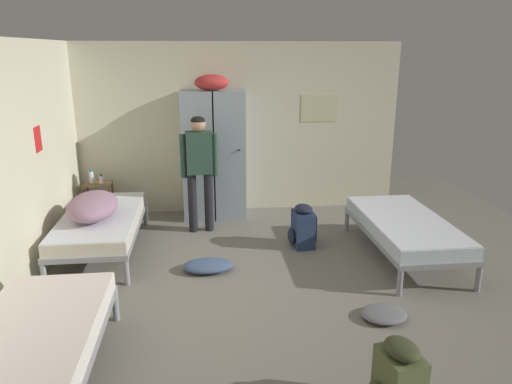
{
  "coord_description": "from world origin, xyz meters",
  "views": [
    {
      "loc": [
        -0.54,
        -4.6,
        2.4
      ],
      "look_at": [
        0.0,
        0.25,
        0.95
      ],
      "focal_mm": 33.78,
      "sensor_mm": 36.0,
      "label": 1
    }
  ],
  "objects_px": {
    "bedding_heap": "(93,206)",
    "backpack_olive": "(398,380)",
    "clothes_pile_grey": "(384,314)",
    "lotion_bottle": "(102,180)",
    "bed_left_rear": "(101,223)",
    "backpack_navy": "(302,227)",
    "bed_left_front": "(31,345)",
    "clothes_pile_denim": "(208,266)",
    "person_traveler": "(199,163)",
    "shelf_unit": "(99,198)",
    "bed_right": "(405,227)",
    "water_bottle": "(91,177)",
    "locker_bank": "(213,152)"
  },
  "relations": [
    {
      "from": "bedding_heap",
      "to": "backpack_olive",
      "type": "xyz_separation_m",
      "value": [
        2.56,
        -2.91,
        -0.38
      ]
    },
    {
      "from": "backpack_olive",
      "to": "clothes_pile_grey",
      "type": "relative_size",
      "value": 1.28
    },
    {
      "from": "bedding_heap",
      "to": "lotion_bottle",
      "type": "height_order",
      "value": "bedding_heap"
    },
    {
      "from": "bed_left_rear",
      "to": "backpack_navy",
      "type": "xyz_separation_m",
      "value": [
        2.47,
        -0.1,
        -0.12
      ]
    },
    {
      "from": "bed_left_front",
      "to": "clothes_pile_denim",
      "type": "bearing_deg",
      "value": 55.51
    },
    {
      "from": "bed_left_front",
      "to": "lotion_bottle",
      "type": "height_order",
      "value": "lotion_bottle"
    },
    {
      "from": "person_traveler",
      "to": "clothes_pile_grey",
      "type": "height_order",
      "value": "person_traveler"
    },
    {
      "from": "shelf_unit",
      "to": "person_traveler",
      "type": "distance_m",
      "value": 1.67
    },
    {
      "from": "clothes_pile_denim",
      "to": "bed_left_front",
      "type": "bearing_deg",
      "value": -124.49
    },
    {
      "from": "bed_right",
      "to": "water_bottle",
      "type": "height_order",
      "value": "water_bottle"
    },
    {
      "from": "locker_bank",
      "to": "backpack_olive",
      "type": "distance_m",
      "value": 4.44
    },
    {
      "from": "bed_right",
      "to": "clothes_pile_denim",
      "type": "xyz_separation_m",
      "value": [
        -2.34,
        -0.13,
        -0.32
      ]
    },
    {
      "from": "bed_left_rear",
      "to": "lotion_bottle",
      "type": "relative_size",
      "value": 13.54
    },
    {
      "from": "bed_right",
      "to": "backpack_navy",
      "type": "height_order",
      "value": "backpack_navy"
    },
    {
      "from": "backpack_navy",
      "to": "bed_left_rear",
      "type": "bearing_deg",
      "value": 177.59
    },
    {
      "from": "person_traveler",
      "to": "clothes_pile_grey",
      "type": "relative_size",
      "value": 3.66
    },
    {
      "from": "bed_left_rear",
      "to": "backpack_olive",
      "type": "height_order",
      "value": "backpack_olive"
    },
    {
      "from": "bed_left_rear",
      "to": "bed_left_front",
      "type": "height_order",
      "value": "same"
    },
    {
      "from": "bed_right",
      "to": "backpack_olive",
      "type": "height_order",
      "value": "backpack_olive"
    },
    {
      "from": "locker_bank",
      "to": "water_bottle",
      "type": "bearing_deg",
      "value": -179.17
    },
    {
      "from": "bed_left_rear",
      "to": "water_bottle",
      "type": "height_order",
      "value": "water_bottle"
    },
    {
      "from": "bedding_heap",
      "to": "person_traveler",
      "type": "bearing_deg",
      "value": 30.01
    },
    {
      "from": "backpack_navy",
      "to": "bed_right",
      "type": "bearing_deg",
      "value": -21.35
    },
    {
      "from": "locker_bank",
      "to": "bed_left_rear",
      "type": "xyz_separation_m",
      "value": [
        -1.41,
        -1.2,
        -0.59
      ]
    },
    {
      "from": "bedding_heap",
      "to": "backpack_olive",
      "type": "distance_m",
      "value": 3.9
    },
    {
      "from": "bedding_heap",
      "to": "backpack_navy",
      "type": "distance_m",
      "value": 2.55
    },
    {
      "from": "shelf_unit",
      "to": "clothes_pile_grey",
      "type": "xyz_separation_m",
      "value": [
        3.13,
        -3.02,
        -0.3
      ]
    },
    {
      "from": "water_bottle",
      "to": "bed_left_front",
      "type": "bearing_deg",
      "value": -84.92
    },
    {
      "from": "shelf_unit",
      "to": "backpack_olive",
      "type": "height_order",
      "value": "shelf_unit"
    },
    {
      "from": "shelf_unit",
      "to": "clothes_pile_grey",
      "type": "height_order",
      "value": "shelf_unit"
    },
    {
      "from": "bed_left_rear",
      "to": "backpack_olive",
      "type": "relative_size",
      "value": 3.45
    },
    {
      "from": "lotion_bottle",
      "to": "shelf_unit",
      "type": "bearing_deg",
      "value": 150.26
    },
    {
      "from": "clothes_pile_grey",
      "to": "bed_left_front",
      "type": "bearing_deg",
      "value": -166.86
    },
    {
      "from": "backpack_olive",
      "to": "clothes_pile_grey",
      "type": "distance_m",
      "value": 1.25
    },
    {
      "from": "backpack_navy",
      "to": "bed_left_front",
      "type": "bearing_deg",
      "value": -135.4
    },
    {
      "from": "bed_left_front",
      "to": "backpack_navy",
      "type": "relative_size",
      "value": 3.45
    },
    {
      "from": "water_bottle",
      "to": "clothes_pile_grey",
      "type": "xyz_separation_m",
      "value": [
        3.21,
        -3.04,
        -0.61
      ]
    },
    {
      "from": "bed_left_rear",
      "to": "water_bottle",
      "type": "xyz_separation_m",
      "value": [
        -0.33,
        1.17,
        0.28
      ]
    },
    {
      "from": "clothes_pile_denim",
      "to": "person_traveler",
      "type": "bearing_deg",
      "value": 93.07
    },
    {
      "from": "bed_left_rear",
      "to": "shelf_unit",
      "type": "bearing_deg",
      "value": 102.26
    },
    {
      "from": "bedding_heap",
      "to": "clothes_pile_denim",
      "type": "height_order",
      "value": "bedding_heap"
    },
    {
      "from": "bed_right",
      "to": "bed_left_front",
      "type": "xyz_separation_m",
      "value": [
        -3.62,
        -1.99,
        0.0
      ]
    },
    {
      "from": "bed_right",
      "to": "bed_left_rear",
      "type": "distance_m",
      "value": 3.66
    },
    {
      "from": "bed_left_rear",
      "to": "clothes_pile_denim",
      "type": "xyz_separation_m",
      "value": [
        1.28,
        -0.68,
        -0.32
      ]
    },
    {
      "from": "locker_bank",
      "to": "bed_right",
      "type": "xyz_separation_m",
      "value": [
        2.2,
        -1.75,
        -0.59
      ]
    },
    {
      "from": "person_traveler",
      "to": "clothes_pile_denim",
      "type": "height_order",
      "value": "person_traveler"
    },
    {
      "from": "shelf_unit",
      "to": "lotion_bottle",
      "type": "height_order",
      "value": "lotion_bottle"
    },
    {
      "from": "bed_left_front",
      "to": "backpack_navy",
      "type": "xyz_separation_m",
      "value": [
        2.47,
        2.44,
        -0.12
      ]
    },
    {
      "from": "shelf_unit",
      "to": "bedding_heap",
      "type": "xyz_separation_m",
      "value": [
        0.21,
        -1.28,
        0.29
      ]
    },
    {
      "from": "water_bottle",
      "to": "backpack_navy",
      "type": "xyz_separation_m",
      "value": [
        2.8,
        -1.27,
        -0.4
      ]
    }
  ]
}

